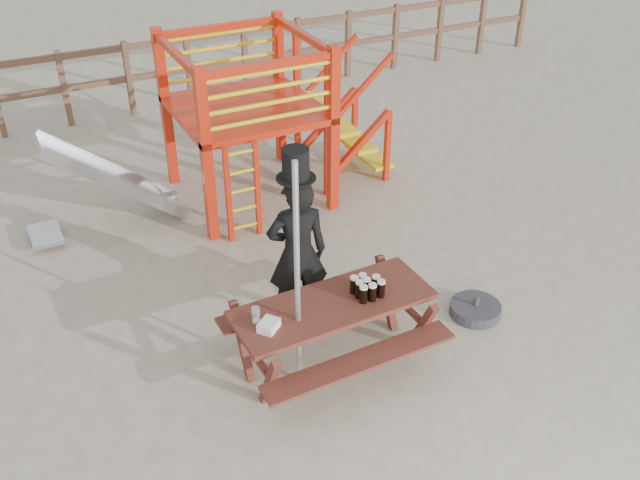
% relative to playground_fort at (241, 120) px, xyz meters
% --- Properties ---
extents(ground, '(60.00, 60.00, 0.00)m').
position_rel_playground_fort_xyz_m(ground, '(-0.12, -3.58, -1.07)').
color(ground, '#B3A88B').
rests_on(ground, ground).
extents(back_fence, '(15.09, 0.09, 1.20)m').
position_rel_playground_fort_xyz_m(back_fence, '(-0.12, 3.42, -0.34)').
color(back_fence, brown).
rests_on(back_fence, ground).
extents(playground_fort, '(4.71, 1.84, 2.10)m').
position_rel_playground_fort_xyz_m(playground_fort, '(0.00, 0.00, 0.00)').
color(playground_fort, red).
rests_on(playground_fort, ground).
extents(picnic_table, '(1.84, 1.29, 0.70)m').
position_rel_playground_fort_xyz_m(picnic_table, '(-0.46, -3.35, -0.63)').
color(picnic_table, maroon).
rests_on(picnic_table, ground).
extents(man_with_hat, '(0.66, 0.51, 1.90)m').
position_rel_playground_fort_xyz_m(man_with_hat, '(-0.48, -2.64, -0.22)').
color(man_with_hat, black).
rests_on(man_with_hat, ground).
extents(metal_pole, '(0.05, 0.05, 2.21)m').
position_rel_playground_fort_xyz_m(metal_pole, '(-0.84, -3.43, 0.03)').
color(metal_pole, '#B2B2B7').
rests_on(metal_pole, ground).
extents(parasol_base, '(0.52, 0.52, 0.22)m').
position_rel_playground_fort_xyz_m(parasol_base, '(1.17, -3.37, -1.01)').
color(parasol_base, '#323237').
rests_on(parasol_base, ground).
extents(paper_bag, '(0.23, 0.22, 0.08)m').
position_rel_playground_fort_xyz_m(paper_bag, '(-1.12, -3.43, -0.33)').
color(paper_bag, white).
rests_on(paper_bag, picnic_table).
extents(stout_pints, '(0.26, 0.25, 0.17)m').
position_rel_playground_fort_xyz_m(stout_pints, '(-0.15, -3.39, -0.28)').
color(stout_pints, black).
rests_on(stout_pints, picnic_table).
extents(empty_glasses, '(0.07, 0.07, 0.15)m').
position_rel_playground_fort_xyz_m(empty_glasses, '(-1.17, -3.30, -0.30)').
color(empty_glasses, silver).
rests_on(empty_glasses, picnic_table).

